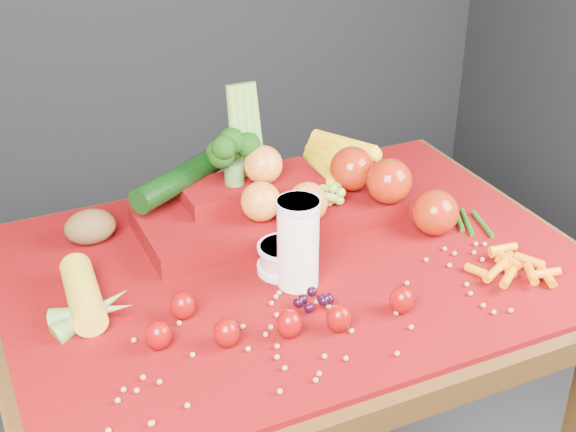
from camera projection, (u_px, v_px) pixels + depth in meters
name	position (u px, v px, depth m)	size (l,w,h in m)	color
table	(292.00, 309.00, 1.55)	(1.10, 0.80, 0.75)	#37210C
red_cloth	(292.00, 265.00, 1.50)	(1.05, 0.75, 0.01)	#6D030A
milk_glass	(298.00, 240.00, 1.39)	(0.08, 0.08, 0.17)	white
yogurt_bowl	(284.00, 257.00, 1.46)	(0.10, 0.10, 0.05)	silver
strawberry_scatter	(267.00, 318.00, 1.30)	(0.44, 0.18, 0.05)	maroon
dark_grape_cluster	(313.00, 300.00, 1.36)	(0.06, 0.05, 0.03)	black
soybean_scatter	(344.00, 318.00, 1.34)	(0.84, 0.24, 0.01)	#AC7A4A
corn_ear	(89.00, 307.00, 1.33)	(0.19, 0.24, 0.06)	gold
potato	(90.00, 227.00, 1.54)	(0.10, 0.07, 0.07)	#523A19
baby_carrot_pile	(508.00, 267.00, 1.45)	(0.17, 0.17, 0.03)	orange
green_bean_pile	(468.00, 219.00, 1.63)	(0.14, 0.12, 0.01)	#175012
produce_mound	(289.00, 193.00, 1.60)	(0.59, 0.39, 0.27)	#6D030A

